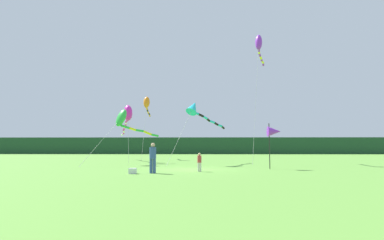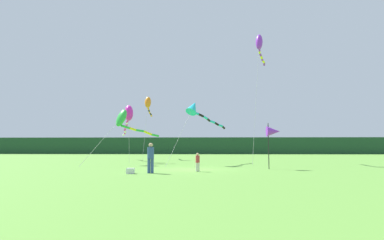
{
  "view_description": "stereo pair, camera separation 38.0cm",
  "coord_description": "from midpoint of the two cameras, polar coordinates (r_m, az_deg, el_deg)",
  "views": [
    {
      "loc": [
        0.55,
        -20.66,
        1.52
      ],
      "look_at": [
        0.0,
        6.0,
        3.87
      ],
      "focal_mm": 28.43,
      "sensor_mm": 36.0,
      "label": 1
    },
    {
      "loc": [
        0.93,
        -20.65,
        1.52
      ],
      "look_at": [
        0.0,
        6.0,
        3.87
      ],
      "focal_mm": 28.43,
      "sensor_mm": 36.0,
      "label": 2
    }
  ],
  "objects": [
    {
      "name": "person_child",
      "position": [
        18.87,
        0.82,
        -7.72
      ],
      "size": [
        0.25,
        0.25,
        1.14
      ],
      "color": "silver",
      "rests_on": "ground"
    },
    {
      "name": "kite_orange",
      "position": [
        38.29,
        -8.75,
        3.01
      ],
      "size": [
        0.8,
        7.12,
        7.83
      ],
      "color": "#B2B2B2",
      "rests_on": "ground"
    },
    {
      "name": "ground_plane",
      "position": [
        20.72,
        -0.88,
        -9.25
      ],
      "size": [
        120.0,
        120.0,
        0.0
      ],
      "primitive_type": "plane",
      "color": "#5B9338"
    },
    {
      "name": "person_adult",
      "position": [
        17.8,
        -7.98,
        -6.75
      ],
      "size": [
        0.38,
        0.38,
        1.74
      ],
      "color": "#334C8C",
      "rests_on": "ground"
    },
    {
      "name": "kite_green",
      "position": [
        27.17,
        -12.98,
        0.02
      ],
      "size": [
        5.3,
        6.0,
        4.92
      ],
      "color": "#B2B2B2",
      "rests_on": "ground"
    },
    {
      "name": "kite_cyan",
      "position": [
        26.46,
        0.41,
        1.95
      ],
      "size": [
        5.09,
        7.45,
        5.66
      ],
      "color": "#B2B2B2",
      "rests_on": "ground"
    },
    {
      "name": "banner_flag_pole",
      "position": [
        21.74,
        14.66,
        -2.16
      ],
      "size": [
        0.9,
        0.7,
        3.14
      ],
      "color": "black",
      "rests_on": "ground"
    },
    {
      "name": "distant_treeline",
      "position": [
        65.66,
        0.53,
        -4.85
      ],
      "size": [
        108.0,
        3.89,
        3.49
      ],
      "primitive_type": "cube",
      "color": "#1E4228",
      "rests_on": "ground"
    },
    {
      "name": "kite_magenta",
      "position": [
        32.19,
        -12.34,
        0.84
      ],
      "size": [
        2.84,
        8.0,
        5.89
      ],
      "color": "#B2B2B2",
      "rests_on": "ground"
    },
    {
      "name": "kite_purple",
      "position": [
        31.07,
        12.11,
        13.59
      ],
      "size": [
        2.61,
        6.69,
        12.42
      ],
      "color": "#B2B2B2",
      "rests_on": "ground"
    },
    {
      "name": "cooler_box",
      "position": [
        17.75,
        -11.68,
        -9.35
      ],
      "size": [
        0.41,
        0.41,
        0.31
      ],
      "primitive_type": "cube",
      "color": "silver",
      "rests_on": "ground"
    }
  ]
}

